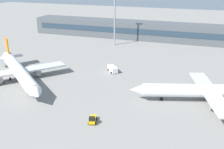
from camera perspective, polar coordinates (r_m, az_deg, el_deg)
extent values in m
plane|color=gray|center=(85.91, -0.33, -1.83)|extent=(400.00, 400.00, 0.00)
cube|color=#4C5156|center=(143.80, 8.20, 9.16)|extent=(130.40, 12.00, 9.00)
cube|color=#263847|center=(137.89, 7.71, 8.87)|extent=(123.88, 0.16, 2.80)
cylinder|color=silver|center=(91.50, -19.18, 0.68)|extent=(30.56, 26.87, 3.89)
cone|color=silver|center=(73.09, -15.76, -4.00)|extent=(5.65, 5.59, 3.70)
cone|color=silver|center=(110.34, -21.41, 3.75)|extent=(4.73, 4.60, 2.72)
cube|color=orange|center=(106.18, -21.45, 5.79)|extent=(3.67, 3.20, 5.63)
cube|color=silver|center=(107.63, -21.16, 3.49)|extent=(8.82, 9.65, 0.25)
cube|color=silver|center=(92.55, -19.29, 0.69)|extent=(23.67, 26.55, 0.51)
cylinder|color=gray|center=(94.24, -15.56, 0.53)|extent=(3.82, 3.68, 2.05)
cylinder|color=black|center=(80.75, -16.96, -3.94)|extent=(1.04, 0.98, 1.02)
cylinder|color=black|center=(93.96, -20.81, -0.88)|extent=(1.04, 0.98, 1.02)
cylinder|color=black|center=(94.83, -17.68, -0.29)|extent=(1.04, 0.98, 1.02)
cylinder|color=white|center=(77.15, 19.46, -3.29)|extent=(33.82, 13.45, 3.62)
cone|color=white|center=(73.70, 5.40, -3.25)|extent=(4.81, 4.45, 3.44)
cube|color=silver|center=(77.56, 20.11, -3.47)|extent=(12.70, 28.64, 0.48)
cylinder|color=gray|center=(83.05, 18.86, -2.71)|extent=(3.47, 2.71, 1.90)
cylinder|color=gray|center=(73.23, 21.27, -6.26)|extent=(3.47, 2.71, 1.90)
cylinder|color=black|center=(75.53, 10.48, -5.13)|extent=(1.02, 0.64, 0.95)
cylinder|color=black|center=(80.93, 20.04, -4.29)|extent=(1.02, 0.64, 0.95)
cylinder|color=black|center=(76.72, 21.10, -5.85)|extent=(1.02, 0.64, 0.95)
cube|color=#F2B20C|center=(64.38, -4.14, -9.50)|extent=(2.44, 3.87, 0.60)
cube|color=black|center=(63.28, -4.26, -9.40)|extent=(1.65, 1.44, 0.90)
cylinder|color=black|center=(63.60, -4.98, -10.25)|extent=(0.43, 0.74, 0.70)
cylinder|color=black|center=(63.42, -3.56, -10.31)|extent=(0.43, 0.74, 0.70)
cylinder|color=black|center=(65.65, -4.69, -9.17)|extent=(0.43, 0.74, 0.70)
cylinder|color=black|center=(65.47, -3.32, -9.22)|extent=(0.43, 0.74, 0.70)
cube|color=white|center=(95.14, 0.13, 1.20)|extent=(4.88, 5.27, 1.90)
cube|color=#1E2633|center=(96.73, -0.30, 1.85)|extent=(1.56, 1.35, 0.70)
cylinder|color=black|center=(97.23, 0.33, 1.17)|extent=(0.70, 0.76, 0.76)
cylinder|color=black|center=(96.55, -0.80, 1.02)|extent=(0.70, 0.76, 0.76)
cylinder|color=black|center=(94.26, 1.08, 0.52)|extent=(0.70, 0.76, 0.76)
cylinder|color=black|center=(93.56, -0.07, 0.36)|extent=(0.70, 0.76, 0.76)
cylinder|color=gray|center=(129.32, 0.56, 11.29)|extent=(0.70, 0.70, 23.29)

